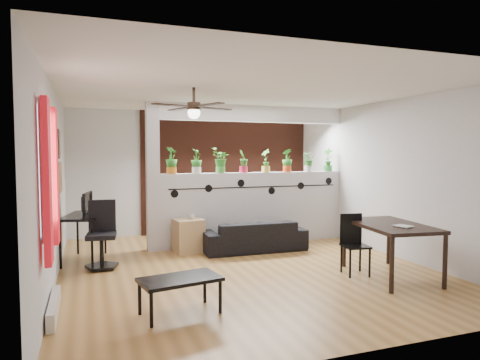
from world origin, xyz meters
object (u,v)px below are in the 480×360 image
at_px(potted_plant_1, 196,160).
at_px(potted_plant_4, 266,160).
at_px(potted_plant_5, 287,160).
at_px(cube_shelf, 188,236).
at_px(potted_plant_7, 328,159).
at_px(potted_plant_0, 171,160).
at_px(potted_plant_2, 220,160).
at_px(sofa, 254,236).
at_px(folding_chair, 353,238).
at_px(coffee_table, 180,282).
at_px(cup, 191,216).
at_px(dining_table, 390,229).
at_px(office_chair, 102,239).
at_px(ceiling_fan, 194,109).
at_px(computer_desk, 84,219).
at_px(potted_plant_3, 244,160).
at_px(potted_plant_6, 308,161).

xyz_separation_m(potted_plant_1, potted_plant_4, (1.35, 0.00, -0.00)).
distance_m(potted_plant_5, cube_shelf, 2.44).
bearing_deg(potted_plant_1, potted_plant_7, 0.00).
xyz_separation_m(potted_plant_0, potted_plant_2, (0.90, -0.00, -0.00)).
height_order(potted_plant_0, sofa, potted_plant_0).
xyz_separation_m(cube_shelf, folding_chair, (1.93, -2.05, 0.21)).
xyz_separation_m(potted_plant_0, sofa, (1.33, -0.58, -1.35)).
distance_m(potted_plant_2, coffee_table, 3.62).
bearing_deg(cup, dining_table, -46.38).
bearing_deg(office_chair, folding_chair, -24.10).
height_order(sofa, office_chair, office_chair).
distance_m(ceiling_fan, potted_plant_4, 2.67).
distance_m(computer_desk, folding_chair, 4.16).
bearing_deg(office_chair, potted_plant_1, 27.87).
bearing_deg(potted_plant_4, computer_desk, -174.07).
bearing_deg(potted_plant_5, potted_plant_4, 180.00).
height_order(potted_plant_1, folding_chair, potted_plant_1).
bearing_deg(folding_chair, dining_table, -40.19).
xyz_separation_m(computer_desk, coffee_table, (0.98, -2.76, -0.32)).
bearing_deg(potted_plant_3, sofa, -92.10).
xyz_separation_m(cup, dining_table, (2.26, -2.37, 0.04)).
bearing_deg(coffee_table, potted_plant_0, 80.92).
distance_m(potted_plant_1, potted_plant_3, 0.90).
bearing_deg(cube_shelf, potted_plant_3, 8.77).
relative_size(ceiling_fan, potted_plant_1, 2.69).
bearing_deg(office_chair, dining_table, -26.00).
relative_size(potted_plant_7, computer_desk, 0.42).
relative_size(potted_plant_4, computer_desk, 0.40).
height_order(potted_plant_3, cup, potted_plant_3).
distance_m(potted_plant_1, potted_plant_4, 1.35).
relative_size(potted_plant_4, potted_plant_7, 0.94).
bearing_deg(cup, potted_plant_2, 28.14).
xyz_separation_m(potted_plant_7, folding_chair, (-1.02, -2.39, -1.10)).
relative_size(ceiling_fan, potted_plant_3, 2.78).
relative_size(potted_plant_2, computer_desk, 0.42).
bearing_deg(potted_plant_0, potted_plant_6, 0.00).
distance_m(potted_plant_3, coffee_table, 3.81).
xyz_separation_m(potted_plant_1, dining_table, (2.07, -2.71, -0.92)).
relative_size(potted_plant_6, computer_desk, 0.34).
relative_size(computer_desk, dining_table, 0.77).
distance_m(sofa, cube_shelf, 1.14).
relative_size(potted_plant_2, office_chair, 0.47).
relative_size(potted_plant_3, potted_plant_7, 0.91).
distance_m(office_chair, coffee_table, 2.33).
relative_size(potted_plant_5, dining_table, 0.31).
distance_m(potted_plant_1, potted_plant_7, 2.71).
relative_size(ceiling_fan, sofa, 0.69).
distance_m(potted_plant_0, coffee_table, 3.38).
relative_size(potted_plant_3, potted_plant_6, 1.13).
xyz_separation_m(potted_plant_6, potted_plant_7, (0.45, 0.00, 0.05)).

